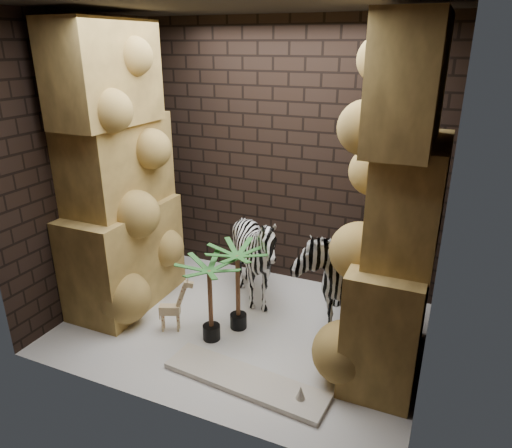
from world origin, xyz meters
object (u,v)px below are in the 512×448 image
at_px(zebra_right, 332,260).
at_px(palm_front, 238,288).
at_px(surfboard, 245,380).
at_px(zebra_left, 255,261).
at_px(giraffe_toy, 169,304).
at_px(palm_back, 210,301).

relative_size(zebra_right, palm_front, 1.56).
bearing_deg(surfboard, zebra_left, 115.03).
bearing_deg(giraffe_toy, surfboard, -44.74).
bearing_deg(palm_back, zebra_left, 81.17).
distance_m(zebra_left, palm_front, 0.51).
height_order(zebra_right, giraffe_toy, zebra_right).
height_order(zebra_right, zebra_left, zebra_right).
xyz_separation_m(giraffe_toy, surfboard, (1.02, -0.42, -0.27)).
height_order(zebra_left, surfboard, zebra_left).
xyz_separation_m(palm_back, surfboard, (0.57, -0.45, -0.40)).
xyz_separation_m(zebra_right, palm_back, (-0.97, -0.76, -0.28)).
relative_size(zebra_right, giraffe_toy, 2.36).
bearing_deg(zebra_left, palm_back, -95.43).
height_order(palm_front, surfboard, palm_front).
distance_m(zebra_right, surfboard, 1.45).
xyz_separation_m(zebra_left, palm_front, (0.03, -0.51, -0.07)).
distance_m(giraffe_toy, surfboard, 1.14).
relative_size(palm_front, palm_back, 1.07).
bearing_deg(giraffe_toy, zebra_right, 6.88).
height_order(zebra_right, palm_front, zebra_right).
xyz_separation_m(giraffe_toy, palm_front, (0.60, 0.32, 0.15)).
bearing_deg(surfboard, zebra_right, 77.01).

